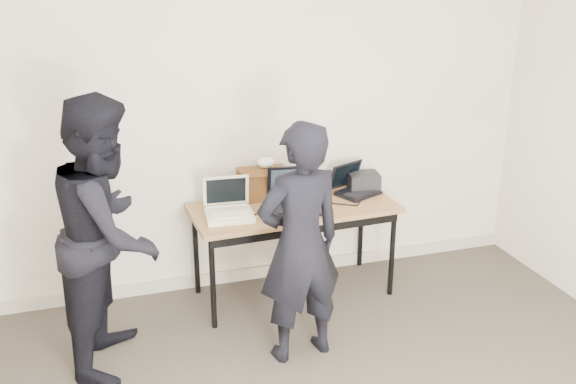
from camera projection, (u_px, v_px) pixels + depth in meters
name	position (u px, v px, depth m)	size (l,w,h in m)	color
room	(378.00, 230.00, 2.70)	(4.60, 4.60, 2.80)	#403A31
desk	(294.00, 214.00, 4.71)	(1.53, 0.72, 0.72)	olive
laptop_beige	(229.00, 209.00, 4.50)	(0.35, 0.34, 0.26)	beige
laptop_center	(295.00, 199.00, 4.65)	(0.42, 0.41, 0.29)	black
laptop_right	(353.00, 187.00, 4.95)	(0.40, 0.40, 0.23)	black
leather_satchel	(262.00, 183.00, 4.80)	(0.36, 0.18, 0.25)	#593517
tissue	(266.00, 162.00, 4.76)	(0.13, 0.10, 0.08)	white
equipment_box	(364.00, 181.00, 5.01)	(0.23, 0.20, 0.13)	black
power_brick	(272.00, 216.00, 4.47)	(0.08, 0.05, 0.03)	black
cables	(300.00, 206.00, 4.70)	(1.15, 0.41, 0.01)	black
person_typist	(300.00, 244.00, 3.93)	(0.57, 0.37, 1.56)	black
person_observer	(109.00, 233.00, 3.89)	(0.83, 0.65, 1.72)	black
baseboard	(253.00, 273.00, 5.16)	(4.50, 0.03, 0.10)	#BBB39B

